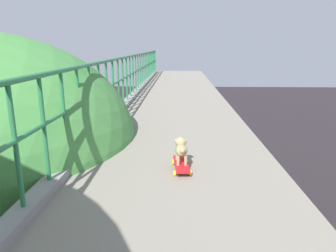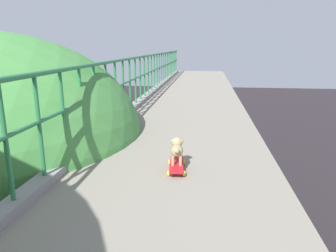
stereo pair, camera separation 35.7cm
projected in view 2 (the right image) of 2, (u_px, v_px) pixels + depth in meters
city_bus at (58, 137)px, 20.35m from camera, size 2.52×10.12×3.49m
toy_skateboard at (177, 165)px, 3.68m from camera, size 0.24×0.54×0.09m
small_dog at (177, 148)px, 3.68m from camera, size 0.17×0.36×0.29m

